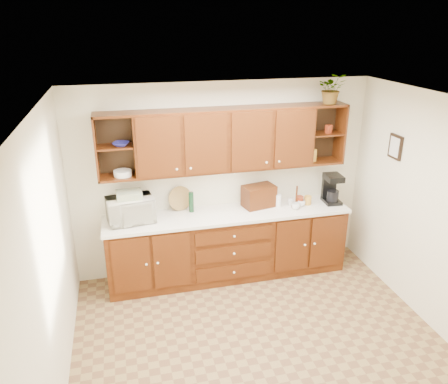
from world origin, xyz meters
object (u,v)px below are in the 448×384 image
coffee_maker (332,189)px  potted_plant (332,89)px  microwave (130,210)px  bread_box (259,196)px

coffee_maker → potted_plant: 1.36m
coffee_maker → potted_plant: (-0.09, 0.08, 1.35)m
microwave → bread_box: (1.70, 0.07, -0.01)m
bread_box → coffee_maker: (1.02, -0.09, 0.05)m
coffee_maker → bread_box: bearing=178.3°
microwave → bread_box: size_ratio=1.35×
potted_plant → bread_box: bearing=179.1°
microwave → potted_plant: potted_plant is taller
bread_box → potted_plant: size_ratio=1.08×
microwave → potted_plant: bearing=-7.1°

